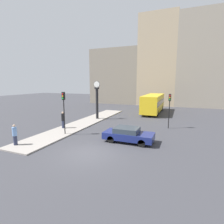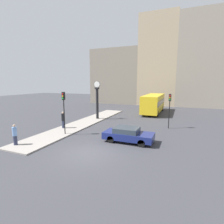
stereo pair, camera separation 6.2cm
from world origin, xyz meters
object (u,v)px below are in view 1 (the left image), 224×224
traffic_light_near (64,104)px  street_clock (97,101)px  pedestrian_blue_stripe (15,135)px  traffic_light_far (170,104)px  bus_distant (153,103)px  sedan_car (128,134)px  pedestrian_black_jacket (63,120)px

traffic_light_near → street_clock: (-0.41, 7.85, -0.42)m
traffic_light_near → pedestrian_blue_stripe: 4.89m
traffic_light_far → traffic_light_near: bearing=-145.3°
street_clock → traffic_light_near: bearing=-87.0°
bus_distant → traffic_light_near: bearing=-110.2°
bus_distant → traffic_light_near: traffic_light_near is taller
sedan_car → bus_distant: (-0.38, 15.85, 1.08)m
sedan_car → traffic_light_far: size_ratio=1.11×
sedan_car → street_clock: bearing=132.0°
traffic_light_near → street_clock: bearing=93.0°
traffic_light_near → traffic_light_far: (9.22, 6.39, -0.27)m
traffic_light_near → pedestrian_black_jacket: traffic_light_near is taller
traffic_light_far → street_clock: street_clock is taller
bus_distant → sedan_car: bearing=-88.6°
traffic_light_far → pedestrian_blue_stripe: (-10.98, -10.46, -1.80)m
sedan_car → bus_distant: size_ratio=0.45×
bus_distant → pedestrian_blue_stripe: (-7.72, -20.27, -0.78)m
bus_distant → street_clock: size_ratio=1.84×
sedan_car → pedestrian_black_jacket: pedestrian_black_jacket is taller
traffic_light_near → traffic_light_far: size_ratio=1.06×
traffic_light_near → street_clock: street_clock is taller
traffic_light_far → sedan_car: bearing=-115.5°
pedestrian_blue_stripe → pedestrian_black_jacket: bearing=87.9°
sedan_car → street_clock: size_ratio=0.82×
sedan_car → traffic_light_far: traffic_light_far is taller
bus_distant → pedestrian_blue_stripe: bearing=-110.9°
traffic_light_far → pedestrian_blue_stripe: size_ratio=2.29×
pedestrian_blue_stripe → pedestrian_black_jacket: pedestrian_black_jacket is taller
pedestrian_blue_stripe → bus_distant: bearing=69.1°
traffic_light_near → bus_distant: bearing=69.8°
pedestrian_blue_stripe → street_clock: bearing=83.5°
street_clock → pedestrian_blue_stripe: 12.10m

